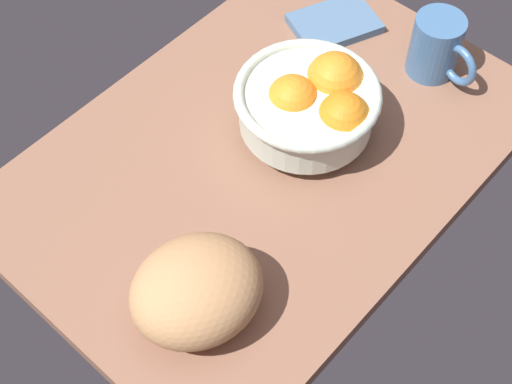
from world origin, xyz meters
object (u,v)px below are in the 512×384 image
(fruit_bowl, at_px, (313,103))
(napkin_folded, at_px, (334,23))
(bread_loaf, at_px, (197,290))
(mug, at_px, (437,47))

(fruit_bowl, bearing_deg, napkin_folded, 29.34)
(bread_loaf, bearing_deg, napkin_folded, 20.34)
(bread_loaf, distance_m, napkin_folded, 0.55)
(bread_loaf, xyz_separation_m, napkin_folded, (0.51, 0.19, -0.04))
(napkin_folded, bearing_deg, mug, -81.53)
(bread_loaf, xyz_separation_m, mug, (0.54, 0.02, -0.00))
(mug, bearing_deg, napkin_folded, 98.47)
(napkin_folded, bearing_deg, fruit_bowl, -150.66)
(fruit_bowl, height_order, napkin_folded, fruit_bowl)
(fruit_bowl, relative_size, napkin_folded, 1.55)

